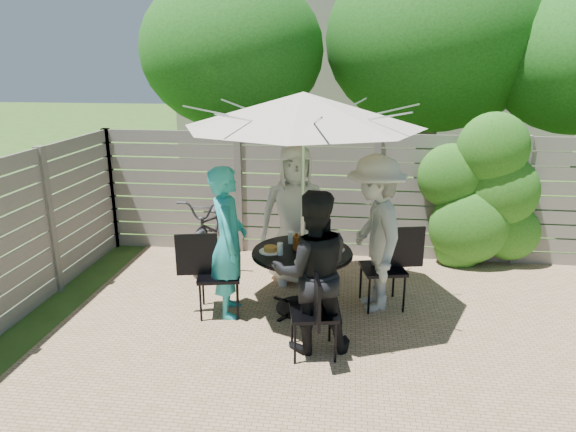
# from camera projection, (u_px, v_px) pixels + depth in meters

# --- Properties ---
(backyard_envelope) EXTENTS (60.00, 60.00, 5.00)m
(backyard_envelope) POSITION_uv_depth(u_px,v_px,m) (372.00, 69.00, 13.80)
(backyard_envelope) COLOR #304D18
(backyard_envelope) RESTS_ON ground
(patio_table) EXTENTS (1.35, 1.35, 0.74)m
(patio_table) POSITION_uv_depth(u_px,v_px,m) (302.00, 269.00, 5.89)
(patio_table) COLOR black
(patio_table) RESTS_ON ground
(umbrella) EXTENTS (3.07, 3.07, 2.50)m
(umbrella) POSITION_uv_depth(u_px,v_px,m) (303.00, 110.00, 5.36)
(umbrella) COLOR silver
(umbrella) RESTS_ON ground
(chair_back) EXTENTS (0.44, 0.63, 0.86)m
(chair_back) POSITION_uv_depth(u_px,v_px,m) (294.00, 259.00, 6.88)
(chair_back) COLOR black
(chair_back) RESTS_ON ground
(person_back) EXTENTS (0.99, 0.76, 1.82)m
(person_back) POSITION_uv_depth(u_px,v_px,m) (295.00, 215.00, 6.56)
(person_back) COLOR silver
(person_back) RESTS_ON ground
(chair_left) EXTENTS (0.74, 0.56, 0.98)m
(chair_left) POSITION_uv_depth(u_px,v_px,m) (218.00, 290.00, 5.87)
(chair_left) COLOR black
(chair_left) RESTS_ON ground
(person_left) EXTENTS (0.54, 0.71, 1.74)m
(person_left) POSITION_uv_depth(u_px,v_px,m) (228.00, 242.00, 5.71)
(person_left) COLOR #28A9B0
(person_left) RESTS_ON ground
(chair_front) EXTENTS (0.53, 0.71, 0.94)m
(chair_front) POSITION_uv_depth(u_px,v_px,m) (313.00, 329.00, 5.04)
(chair_front) COLOR black
(chair_front) RESTS_ON ground
(person_front) EXTENTS (0.92, 0.79, 1.66)m
(person_front) POSITION_uv_depth(u_px,v_px,m) (312.00, 272.00, 5.01)
(person_front) COLOR black
(person_front) RESTS_ON ground
(chair_right) EXTENTS (0.75, 0.57, 0.99)m
(chair_right) POSITION_uv_depth(u_px,v_px,m) (383.00, 283.00, 6.04)
(chair_right) COLOR black
(chair_right) RESTS_ON ground
(person_right) EXTENTS (0.92, 1.30, 1.83)m
(person_right) POSITION_uv_depth(u_px,v_px,m) (375.00, 234.00, 5.84)
(person_right) COLOR #B1B2AD
(person_right) RESTS_ON ground
(plate_back) EXTENTS (0.26, 0.26, 0.06)m
(plate_back) POSITION_uv_depth(u_px,v_px,m) (299.00, 238.00, 6.16)
(plate_back) COLOR white
(plate_back) RESTS_ON patio_table
(plate_left) EXTENTS (0.26, 0.26, 0.06)m
(plate_left) POSITION_uv_depth(u_px,v_px,m) (271.00, 250.00, 5.78)
(plate_left) COLOR white
(plate_left) RESTS_ON patio_table
(plate_front) EXTENTS (0.26, 0.26, 0.06)m
(plate_front) POSITION_uv_depth(u_px,v_px,m) (306.00, 261.00, 5.47)
(plate_front) COLOR white
(plate_front) RESTS_ON patio_table
(plate_right) EXTENTS (0.26, 0.26, 0.06)m
(plate_right) POSITION_uv_depth(u_px,v_px,m) (334.00, 248.00, 5.85)
(plate_right) COLOR white
(plate_right) RESTS_ON patio_table
(glass_back) EXTENTS (0.07, 0.07, 0.14)m
(glass_back) POSITION_uv_depth(u_px,v_px,m) (291.00, 238.00, 6.04)
(glass_back) COLOR silver
(glass_back) RESTS_ON patio_table
(glass_left) EXTENTS (0.07, 0.07, 0.14)m
(glass_left) POSITION_uv_depth(u_px,v_px,m) (280.00, 249.00, 5.68)
(glass_left) COLOR silver
(glass_left) RESTS_ON patio_table
(glass_right) EXTENTS (0.07, 0.07, 0.14)m
(glass_right) POSITION_uv_depth(u_px,v_px,m) (323.00, 241.00, 5.93)
(glass_right) COLOR silver
(glass_right) RESTS_ON patio_table
(syrup_jug) EXTENTS (0.09, 0.09, 0.16)m
(syrup_jug) POSITION_uv_depth(u_px,v_px,m) (296.00, 243.00, 5.84)
(syrup_jug) COLOR #59280C
(syrup_jug) RESTS_ON patio_table
(coffee_cup) EXTENTS (0.08, 0.08, 0.12)m
(coffee_cup) POSITION_uv_depth(u_px,v_px,m) (308.00, 239.00, 6.02)
(coffee_cup) COLOR #C6B293
(coffee_cup) RESTS_ON patio_table
(bicycle) EXTENTS (0.72, 1.97, 1.03)m
(bicycle) POSITION_uv_depth(u_px,v_px,m) (214.00, 227.00, 7.39)
(bicycle) COLOR #333338
(bicycle) RESTS_ON ground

